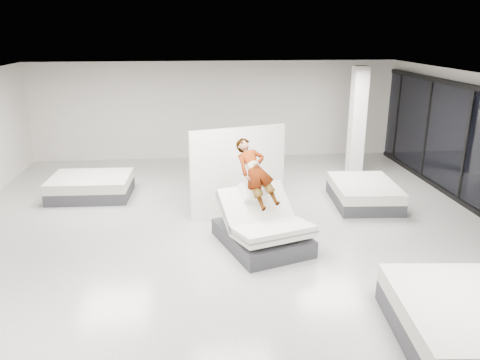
{
  "coord_description": "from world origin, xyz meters",
  "views": [
    {
      "loc": [
        -0.74,
        -8.48,
        4.19
      ],
      "look_at": [
        0.26,
        1.29,
        1.0
      ],
      "focal_mm": 35.0,
      "sensor_mm": 36.0,
      "label": 1
    }
  ],
  "objects_px": {
    "divider_panel": "(238,172)",
    "remote": "(273,197)",
    "flat_bed_left_far": "(91,186)",
    "hero_bed": "(262,229)",
    "flat_bed_right_far": "(364,193)",
    "flat_bed_right_near": "(461,323)",
    "person": "(256,185)",
    "column": "(357,122)"
  },
  "relations": [
    {
      "from": "divider_panel",
      "to": "column",
      "type": "distance_m",
      "value": 4.65
    },
    {
      "from": "flat_bed_right_far",
      "to": "flat_bed_right_near",
      "type": "bearing_deg",
      "value": -96.21
    },
    {
      "from": "remote",
      "to": "flat_bed_left_far",
      "type": "relative_size",
      "value": 0.07
    },
    {
      "from": "divider_panel",
      "to": "column",
      "type": "height_order",
      "value": "column"
    },
    {
      "from": "divider_panel",
      "to": "flat_bed_right_far",
      "type": "relative_size",
      "value": 1.1
    },
    {
      "from": "flat_bed_right_near",
      "to": "hero_bed",
      "type": "bearing_deg",
      "value": 124.75
    },
    {
      "from": "hero_bed",
      "to": "flat_bed_right_far",
      "type": "height_order",
      "value": "hero_bed"
    },
    {
      "from": "hero_bed",
      "to": "flat_bed_right_far",
      "type": "distance_m",
      "value": 3.59
    },
    {
      "from": "person",
      "to": "remote",
      "type": "relative_size",
      "value": 11.23
    },
    {
      "from": "divider_panel",
      "to": "remote",
      "type": "bearing_deg",
      "value": -87.79
    },
    {
      "from": "remote",
      "to": "flat_bed_right_near",
      "type": "height_order",
      "value": "remote"
    },
    {
      "from": "person",
      "to": "column",
      "type": "height_order",
      "value": "column"
    },
    {
      "from": "person",
      "to": "flat_bed_right_near",
      "type": "bearing_deg",
      "value": -74.96
    },
    {
      "from": "remote",
      "to": "divider_panel",
      "type": "xyz_separation_m",
      "value": [
        -0.53,
        1.71,
        0.01
      ]
    },
    {
      "from": "divider_panel",
      "to": "flat_bed_left_far",
      "type": "relative_size",
      "value": 1.11
    },
    {
      "from": "remote",
      "to": "flat_bed_right_near",
      "type": "xyz_separation_m",
      "value": [
        2.07,
        -3.35,
        -0.71
      ]
    },
    {
      "from": "hero_bed",
      "to": "flat_bed_right_far",
      "type": "xyz_separation_m",
      "value": [
        2.88,
        2.14,
        -0.09
      ]
    },
    {
      "from": "remote",
      "to": "flat_bed_left_far",
      "type": "xyz_separation_m",
      "value": [
        -4.23,
        3.29,
        -0.75
      ]
    },
    {
      "from": "remote",
      "to": "flat_bed_left_far",
      "type": "distance_m",
      "value": 5.41
    },
    {
      "from": "hero_bed",
      "to": "flat_bed_left_far",
      "type": "bearing_deg",
      "value": 140.21
    },
    {
      "from": "remote",
      "to": "divider_panel",
      "type": "bearing_deg",
      "value": 88.79
    },
    {
      "from": "person",
      "to": "flat_bed_right_far",
      "type": "height_order",
      "value": "person"
    },
    {
      "from": "column",
      "to": "person",
      "type": "bearing_deg",
      "value": -130.22
    },
    {
      "from": "person",
      "to": "flat_bed_right_far",
      "type": "bearing_deg",
      "value": 13.0
    },
    {
      "from": "divider_panel",
      "to": "flat_bed_right_near",
      "type": "xyz_separation_m",
      "value": [
        2.61,
        -5.06,
        -0.73
      ]
    },
    {
      "from": "hero_bed",
      "to": "divider_panel",
      "type": "relative_size",
      "value": 0.99
    },
    {
      "from": "person",
      "to": "flat_bed_right_far",
      "type": "relative_size",
      "value": 0.75
    },
    {
      "from": "person",
      "to": "column",
      "type": "bearing_deg",
      "value": 31.29
    },
    {
      "from": "remote",
      "to": "flat_bed_right_far",
      "type": "bearing_deg",
      "value": 19.62
    },
    {
      "from": "hero_bed",
      "to": "remote",
      "type": "height_order",
      "value": "hero_bed"
    },
    {
      "from": "remote",
      "to": "divider_panel",
      "type": "relative_size",
      "value": 0.06
    },
    {
      "from": "flat_bed_right_far",
      "to": "flat_bed_left_far",
      "type": "xyz_separation_m",
      "value": [
        -6.89,
        1.2,
        0.0
      ]
    },
    {
      "from": "flat_bed_right_near",
      "to": "flat_bed_right_far",
      "type": "bearing_deg",
      "value": 83.79
    },
    {
      "from": "remote",
      "to": "divider_panel",
      "type": "height_order",
      "value": "divider_panel"
    },
    {
      "from": "person",
      "to": "remote",
      "type": "xyz_separation_m",
      "value": [
        0.32,
        -0.26,
        -0.17
      ]
    },
    {
      "from": "flat_bed_right_near",
      "to": "column",
      "type": "bearing_deg",
      "value": 81.74
    },
    {
      "from": "flat_bed_right_near",
      "to": "flat_bed_left_far",
      "type": "distance_m",
      "value": 9.16
    },
    {
      "from": "flat_bed_right_near",
      "to": "person",
      "type": "bearing_deg",
      "value": 123.54
    },
    {
      "from": "person",
      "to": "flat_bed_right_near",
      "type": "xyz_separation_m",
      "value": [
        2.39,
        -3.61,
        -0.89
      ]
    },
    {
      "from": "remote",
      "to": "divider_panel",
      "type": "distance_m",
      "value": 1.79
    },
    {
      "from": "flat_bed_right_near",
      "to": "remote",
      "type": "bearing_deg",
      "value": 121.77
    },
    {
      "from": "hero_bed",
      "to": "divider_panel",
      "type": "xyz_separation_m",
      "value": [
        -0.32,
        1.76,
        0.67
      ]
    }
  ]
}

